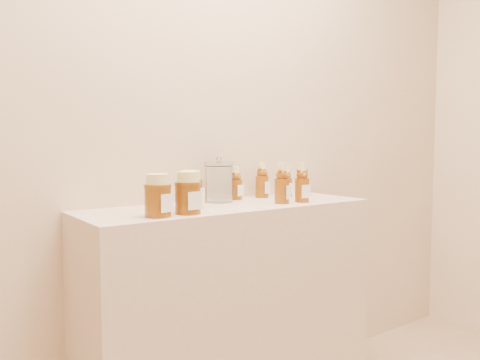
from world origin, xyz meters
TOP-DOWN VIEW (x-y plane):
  - wall_back at (0.00, 1.75)m, footprint 3.50×0.02m
  - display_table at (0.00, 1.55)m, footprint 1.20×0.40m
  - bear_bottle_back_left at (0.12, 1.68)m, footprint 0.07×0.07m
  - bear_bottle_back_mid at (0.26, 1.68)m, footprint 0.08×0.08m
  - bear_bottle_back_right at (0.38, 1.64)m, footprint 0.05×0.05m
  - bear_bottle_front_left at (0.19, 1.46)m, footprint 0.08×0.08m
  - bear_bottle_front_right at (0.29, 1.45)m, footprint 0.07×0.07m
  - honey_jar_left at (-0.37, 1.44)m, footprint 0.11×0.11m
  - honey_jar_back at (-0.18, 1.55)m, footprint 0.12×0.12m
  - honey_jar_front at (-0.26, 1.44)m, footprint 0.10×0.10m
  - glass_canister at (0.01, 1.65)m, footprint 0.15×0.15m

SIDE VIEW (x-z plane):
  - display_table at x=0.00m, z-range 0.00..0.90m
  - honey_jar_left at x=-0.37m, z-range 0.90..1.04m
  - honey_jar_back at x=-0.18m, z-range 0.90..1.04m
  - honey_jar_front at x=-0.26m, z-range 0.90..1.05m
  - bear_bottle_back_right at x=0.38m, z-range 0.90..1.06m
  - bear_bottle_back_left at x=0.12m, z-range 0.90..1.06m
  - bear_bottle_back_mid at x=0.26m, z-range 0.90..1.08m
  - glass_canister at x=0.01m, z-range 0.90..1.08m
  - bear_bottle_front_right at x=0.29m, z-range 0.90..1.09m
  - bear_bottle_front_left at x=0.19m, z-range 0.90..1.09m
  - wall_back at x=0.00m, z-range 0.00..2.70m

